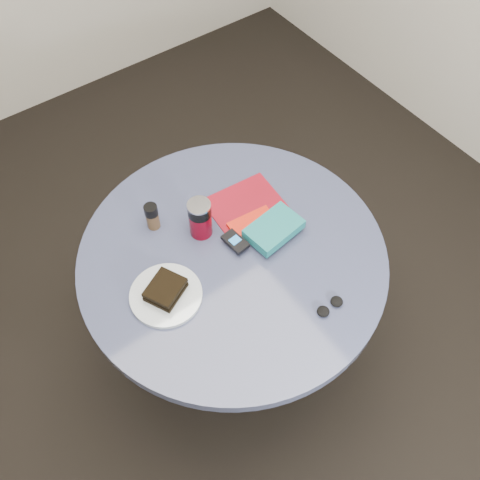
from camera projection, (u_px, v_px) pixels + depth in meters
ground at (234, 349)px, 2.33m from camera, size 4.00×4.00×0.00m
table at (233, 279)px, 1.85m from camera, size 1.00×1.00×0.75m
plate at (166, 295)px, 1.62m from camera, size 0.28×0.28×0.01m
sandwich at (165, 290)px, 1.61m from camera, size 0.14×0.13×0.04m
soda_can at (200, 218)px, 1.71m from camera, size 0.10×0.10×0.14m
pepper_grinder at (152, 216)px, 1.74m from camera, size 0.06×0.06×0.10m
magazine at (244, 204)px, 1.84m from camera, size 0.26×0.20×0.00m
red_book at (254, 226)px, 1.77m from camera, size 0.17×0.12×0.01m
novel at (274, 229)px, 1.73m from camera, size 0.19×0.14×0.03m
mp3_player at (235, 241)px, 1.72m from camera, size 0.06×0.09×0.02m
headphones at (330, 306)px, 1.60m from camera, size 0.09×0.04×0.02m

